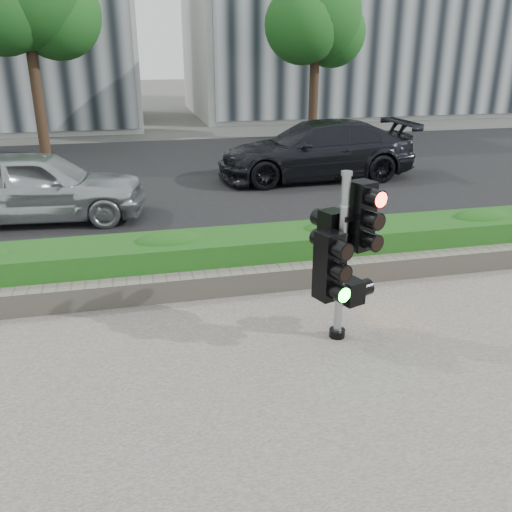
# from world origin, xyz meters

# --- Properties ---
(ground) EXTENTS (120.00, 120.00, 0.00)m
(ground) POSITION_xyz_m (0.00, 0.00, 0.00)
(ground) COLOR #51514C
(ground) RESTS_ON ground
(road) EXTENTS (60.00, 13.00, 0.02)m
(road) POSITION_xyz_m (0.00, 10.00, 0.01)
(road) COLOR black
(road) RESTS_ON ground
(curb) EXTENTS (60.00, 0.25, 0.12)m
(curb) POSITION_xyz_m (0.00, 3.15, 0.06)
(curb) COLOR gray
(curb) RESTS_ON ground
(stone_wall) EXTENTS (12.00, 0.32, 0.34)m
(stone_wall) POSITION_xyz_m (0.00, 1.90, 0.20)
(stone_wall) COLOR gray
(stone_wall) RESTS_ON sidewalk
(hedge) EXTENTS (12.00, 1.00, 0.68)m
(hedge) POSITION_xyz_m (0.00, 2.55, 0.37)
(hedge) COLOR #368729
(hedge) RESTS_ON sidewalk
(tree_right) EXTENTS (4.10, 3.58, 6.53)m
(tree_right) POSITION_xyz_m (5.48, 15.55, 4.48)
(tree_right) COLOR black
(tree_right) RESTS_ON ground
(traffic_signal) EXTENTS (0.78, 0.68, 2.13)m
(traffic_signal) POSITION_xyz_m (0.71, 0.33, 1.21)
(traffic_signal) COLOR black
(traffic_signal) RESTS_ON sidewalk
(car_silver) EXTENTS (4.53, 2.16, 1.49)m
(car_silver) POSITION_xyz_m (-3.61, 6.44, 0.77)
(car_silver) COLOR #B0B3B7
(car_silver) RESTS_ON road
(car_dark) EXTENTS (5.47, 2.30, 1.58)m
(car_dark) POSITION_xyz_m (3.33, 8.85, 0.81)
(car_dark) COLOR black
(car_dark) RESTS_ON road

